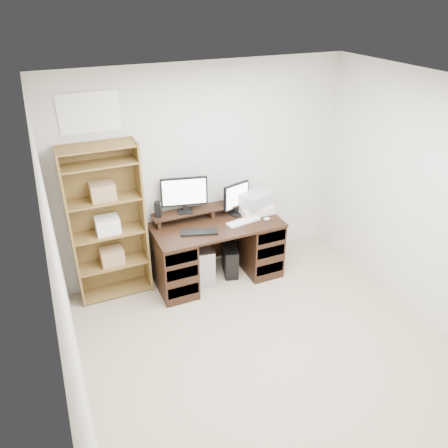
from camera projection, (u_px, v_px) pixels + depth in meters
room at (295, 259)px, 3.51m from camera, size 3.54×4.04×2.54m
desk at (217, 250)px, 5.24m from camera, size 1.50×0.70×0.75m
riser_shelf at (210, 209)px, 5.19m from camera, size 1.40×0.22×0.12m
monitor_wide at (184, 193)px, 4.96m from camera, size 0.53×0.18×0.42m
monitor_small at (236, 198)px, 5.18m from camera, size 0.36×0.17×0.39m
speaker at (158, 209)px, 4.92m from camera, size 0.10×0.10×0.18m
keyboard_black at (199, 232)px, 4.87m from camera, size 0.43×0.26×0.02m
keyboard_white at (243, 221)px, 5.09m from camera, size 0.42×0.19×0.02m
mouse at (267, 219)px, 5.13m from camera, size 0.09×0.07×0.03m
printer at (255, 209)px, 5.29m from camera, size 0.40×0.30×0.10m
basket at (256, 199)px, 5.23m from camera, size 0.44×0.38×0.16m
tower_silver at (202, 261)px, 5.29m from camera, size 0.28×0.50×0.48m
tower_black at (230, 259)px, 5.42m from camera, size 0.26×0.40×0.37m
bookshelf at (107, 223)px, 4.73m from camera, size 0.80×0.30×1.80m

